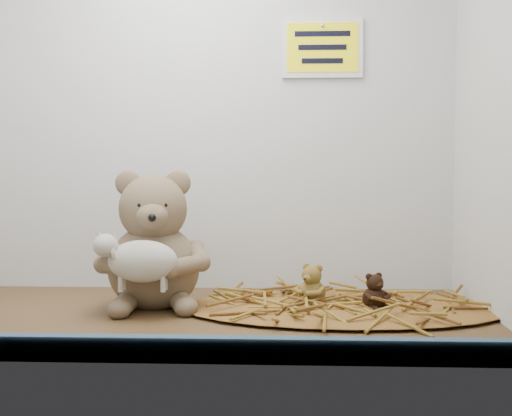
{
  "coord_description": "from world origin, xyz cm",
  "views": [
    {
      "loc": [
        21.49,
        -117.49,
        26.41
      ],
      "look_at": [
        16.21,
        2.48,
        20.12
      ],
      "focal_mm": 45.0,
      "sensor_mm": 36.0,
      "label": 1
    }
  ],
  "objects_px": {
    "mini_teddy_tan": "(312,283)",
    "mini_teddy_brown": "(374,289)",
    "toy_lamb": "(143,261)",
    "main_teddy": "(153,239)"
  },
  "relations": [
    {
      "from": "toy_lamb",
      "to": "mini_teddy_tan",
      "type": "distance_m",
      "value": 0.33
    },
    {
      "from": "main_teddy",
      "to": "mini_teddy_brown",
      "type": "bearing_deg",
      "value": -15.09
    },
    {
      "from": "main_teddy",
      "to": "toy_lamb",
      "type": "height_order",
      "value": "main_teddy"
    },
    {
      "from": "toy_lamb",
      "to": "mini_teddy_tan",
      "type": "xyz_separation_m",
      "value": [
        0.32,
        0.1,
        -0.05
      ]
    },
    {
      "from": "toy_lamb",
      "to": "mini_teddy_tan",
      "type": "relative_size",
      "value": 2.15
    },
    {
      "from": "main_teddy",
      "to": "mini_teddy_tan",
      "type": "distance_m",
      "value": 0.33
    },
    {
      "from": "mini_teddy_brown",
      "to": "mini_teddy_tan",
      "type": "bearing_deg",
      "value": 131.59
    },
    {
      "from": "mini_teddy_tan",
      "to": "mini_teddy_brown",
      "type": "distance_m",
      "value": 0.12
    },
    {
      "from": "mini_teddy_tan",
      "to": "mini_teddy_brown",
      "type": "bearing_deg",
      "value": 17.52
    },
    {
      "from": "mini_teddy_tan",
      "to": "mini_teddy_brown",
      "type": "xyz_separation_m",
      "value": [
        0.12,
        -0.03,
        -0.01
      ]
    }
  ]
}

